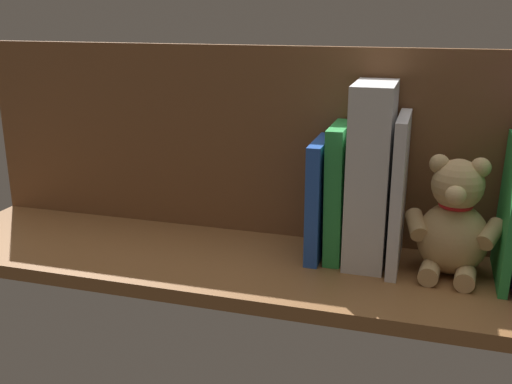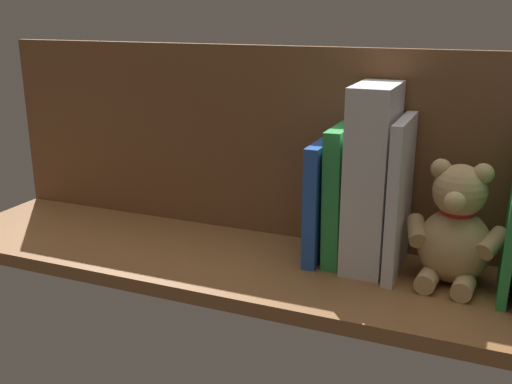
{
  "view_description": "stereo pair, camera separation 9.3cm",
  "coord_description": "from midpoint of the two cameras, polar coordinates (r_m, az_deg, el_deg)",
  "views": [
    {
      "loc": [
        -25.51,
        84.84,
        38.32
      ],
      "look_at": [
        0.0,
        0.0,
        11.12
      ],
      "focal_mm": 42.0,
      "sensor_mm": 36.0,
      "label": 1
    },
    {
      "loc": [
        -34.22,
        81.72,
        38.32
      ],
      "look_at": [
        0.0,
        0.0,
        11.12
      ],
      "focal_mm": 42.0,
      "sensor_mm": 36.0,
      "label": 2
    }
  ],
  "objects": [
    {
      "name": "book_6",
      "position": [
        0.95,
        3.27,
        -0.66
      ],
      "size": [
        2.14,
        12.25,
        18.91
      ],
      "primitive_type": "cube",
      "color": "blue",
      "rests_on": "ground_plane"
    },
    {
      "name": "shelf_back_panel",
      "position": [
        1.02,
        -0.66,
        4.63
      ],
      "size": [
        110.13,
        1.5,
        32.58
      ],
      "primitive_type": "cube",
      "color": "brown",
      "rests_on": "ground_plane"
    },
    {
      "name": "book_5",
      "position": [
        0.94,
        5.08,
        -0.03
      ],
      "size": [
        2.91,
        11.36,
        21.39
      ],
      "primitive_type": "cube",
      "rotation": [
        0.0,
        0.01,
        0.0
      ],
      "color": "green",
      "rests_on": "ground_plane"
    },
    {
      "name": "book_4",
      "position": [
        0.92,
        10.67,
        -0.11
      ],
      "size": [
        1.65,
        13.8,
        23.48
      ],
      "primitive_type": "cube",
      "color": "silver",
      "rests_on": "ground_plane"
    },
    {
      "name": "ground_plane",
      "position": [
        0.97,
        -2.76,
        -6.97
      ],
      "size": [
        110.13,
        28.49,
        2.2
      ],
      "primitive_type": "cube",
      "color": "brown"
    },
    {
      "name": "book_3",
      "position": [
        0.91,
        20.29,
        -1.74
      ],
      "size": [
        1.75,
        14.72,
        21.08
      ],
      "primitive_type": "cube",
      "rotation": [
        0.0,
        -0.02,
        0.0
      ],
      "color": "green",
      "rests_on": "ground_plane"
    },
    {
      "name": "dictionary_thick_white",
      "position": [
        0.92,
        8.05,
        1.58
      ],
      "size": [
        6.1,
        12.43,
        28.01
      ],
      "primitive_type": "cube",
      "color": "silver",
      "rests_on": "ground_plane"
    },
    {
      "name": "teddy_bear",
      "position": [
        0.92,
        15.62,
        -2.93
      ],
      "size": [
        14.65,
        12.2,
        18.13
      ],
      "rotation": [
        0.0,
        0.0,
        -0.09
      ],
      "color": "tan",
      "rests_on": "ground_plane"
    }
  ]
}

